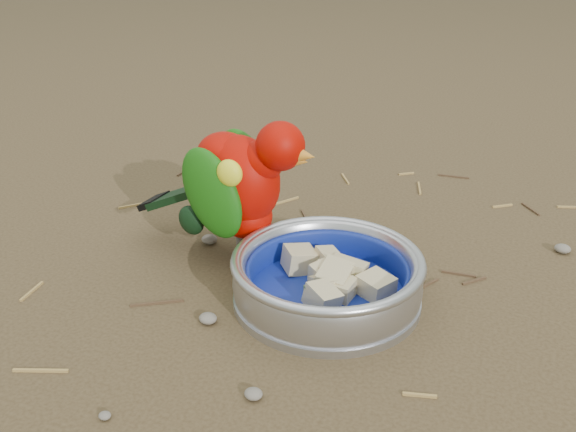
% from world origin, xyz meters
% --- Properties ---
extents(ground, '(60.00, 60.00, 0.00)m').
position_xyz_m(ground, '(0.00, 0.00, 0.00)').
color(ground, '#4A3A24').
extents(food_bowl, '(0.23, 0.23, 0.02)m').
position_xyz_m(food_bowl, '(-0.01, -0.02, 0.01)').
color(food_bowl, '#B2B2BA').
rests_on(food_bowl, ground).
extents(bowl_wall, '(0.23, 0.23, 0.04)m').
position_xyz_m(bowl_wall, '(-0.01, -0.02, 0.04)').
color(bowl_wall, '#B2B2BA').
rests_on(bowl_wall, food_bowl).
extents(fruit_wedges, '(0.14, 0.14, 0.03)m').
position_xyz_m(fruit_wedges, '(-0.01, -0.02, 0.03)').
color(fruit_wedges, '#C6B483').
rests_on(fruit_wedges, food_bowl).
extents(lory_parrot, '(0.25, 0.13, 0.19)m').
position_xyz_m(lory_parrot, '(-0.16, 0.04, 0.10)').
color(lory_parrot, '#A80800').
rests_on(lory_parrot, ground).
extents(ground_debris, '(0.90, 0.80, 0.01)m').
position_xyz_m(ground_debris, '(-0.02, 0.09, 0.00)').
color(ground_debris, '#A58244').
rests_on(ground_debris, ground).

